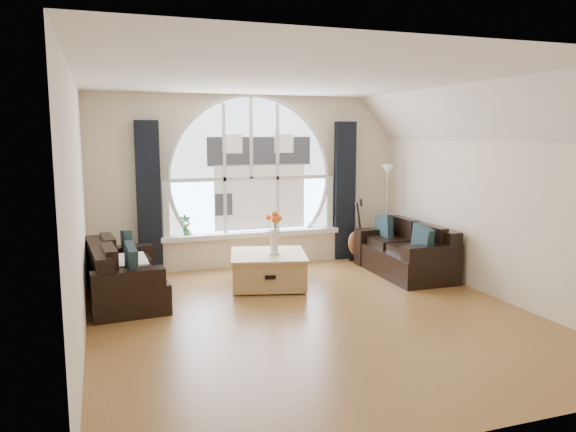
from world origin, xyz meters
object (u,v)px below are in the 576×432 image
object	(u,v)px
potted_plant	(186,225)
vase_flowers	(274,226)
sofa_right	(405,248)
coffee_chest	(268,268)
floor_lamp	(387,213)
guitar	(357,230)
sofa_left	(125,270)

from	to	relation	value
potted_plant	vase_flowers	bearing A→B (deg)	-52.45
sofa_right	coffee_chest	size ratio (longest dim) A/B	1.66
potted_plant	sofa_right	bearing A→B (deg)	-22.84
sofa_right	floor_lamp	world-z (taller)	floor_lamp
vase_flowers	guitar	size ratio (longest dim) A/B	0.66
vase_flowers	sofa_left	bearing A→B (deg)	-179.70
sofa_right	floor_lamp	xyz separation A→B (m)	(0.20, 0.93, 0.40)
guitar	floor_lamp	bearing A→B (deg)	-23.19
sofa_right	coffee_chest	bearing A→B (deg)	-180.00
coffee_chest	guitar	world-z (taller)	guitar
vase_flowers	guitar	xyz separation A→B (m)	(1.75, 1.00, -0.32)
floor_lamp	guitar	xyz separation A→B (m)	(-0.52, 0.05, -0.27)
coffee_chest	guitar	distance (m)	2.06
coffee_chest	vase_flowers	distance (m)	0.61
sofa_left	coffee_chest	world-z (taller)	sofa_left
sofa_right	floor_lamp	distance (m)	1.03
sofa_right	vase_flowers	world-z (taller)	vase_flowers
vase_flowers	floor_lamp	bearing A→B (deg)	22.89
coffee_chest	guitar	bearing A→B (deg)	40.98
sofa_right	guitar	distance (m)	1.04
sofa_right	coffee_chest	world-z (taller)	sofa_right
sofa_right	guitar	world-z (taller)	guitar
coffee_chest	floor_lamp	world-z (taller)	floor_lamp
sofa_left	floor_lamp	bearing A→B (deg)	7.85
sofa_left	coffee_chest	xyz separation A→B (m)	(1.91, 0.08, -0.15)
sofa_left	sofa_right	bearing A→B (deg)	-4.50
vase_flowers	coffee_chest	bearing A→B (deg)	134.87
floor_lamp	guitar	distance (m)	0.59
floor_lamp	potted_plant	size ratio (longest dim) A/B	4.85
guitar	vase_flowers	bearing A→B (deg)	-167.96
sofa_right	coffee_chest	distance (m)	2.14
sofa_left	potted_plant	bearing A→B (deg)	49.03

